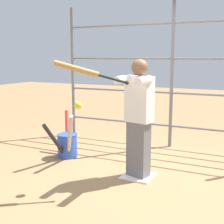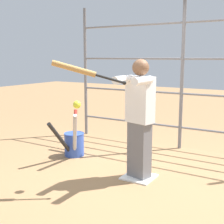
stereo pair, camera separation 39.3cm
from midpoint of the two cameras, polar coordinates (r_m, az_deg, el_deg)
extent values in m
plane|color=#9E754C|center=(4.28, 2.12, -11.77)|extent=(24.00, 24.00, 0.00)
cube|color=white|center=(4.27, 2.12, -11.65)|extent=(0.40, 0.40, 0.02)
cylinder|color=slate|center=(5.49, 8.90, 6.54)|extent=(0.06, 0.06, 2.53)
cylinder|color=slate|center=(6.37, -8.95, 7.01)|extent=(0.06, 0.06, 2.53)
cylinder|color=slate|center=(5.61, 8.65, -2.55)|extent=(4.05, 0.04, 0.04)
cylinder|color=slate|center=(5.51, 8.82, 3.47)|extent=(4.05, 0.04, 0.04)
cylinder|color=slate|center=(5.48, 8.99, 9.63)|extent=(4.05, 0.04, 0.04)
cylinder|color=slate|center=(5.51, 9.16, 15.80)|extent=(4.05, 0.04, 0.04)
cube|color=slate|center=(4.15, 2.15, -6.93)|extent=(0.31, 0.24, 0.75)
cube|color=white|center=(4.01, 2.21, 2.31)|extent=(0.38, 0.27, 0.59)
sphere|color=brown|center=(3.97, 2.25, 8.14)|extent=(0.21, 0.21, 0.21)
cylinder|color=white|center=(3.70, 2.88, 5.78)|extent=(0.09, 0.42, 0.09)
cylinder|color=white|center=(3.89, -0.83, 6.01)|extent=(0.09, 0.42, 0.09)
sphere|color=black|center=(3.60, -0.41, 5.37)|extent=(0.05, 0.05, 0.05)
cylinder|color=black|center=(3.58, -3.03, 6.07)|extent=(0.30, 0.20, 0.12)
cylinder|color=#B27F42|center=(3.58, -9.69, 7.77)|extent=(0.47, 0.33, 0.20)
sphere|color=yellow|center=(3.75, -9.21, 1.23)|extent=(0.10, 0.10, 0.10)
cylinder|color=#3351B2|center=(5.10, -10.36, -6.09)|extent=(0.32, 0.32, 0.37)
torus|color=#3351B2|center=(5.06, -10.43, -4.08)|extent=(0.33, 0.33, 0.01)
cylinder|color=#B2B2B7|center=(4.76, -10.12, -4.54)|extent=(0.39, 0.43, 0.76)
cylinder|color=black|center=(4.82, -12.66, -5.26)|extent=(0.06, 0.56, 0.63)
cylinder|color=red|center=(5.31, -10.32, -3.53)|extent=(0.29, 0.40, 0.67)
camera|label=1|loc=(0.20, -92.86, -0.51)|focal=50.00mm
camera|label=2|loc=(0.20, 87.14, 0.51)|focal=50.00mm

